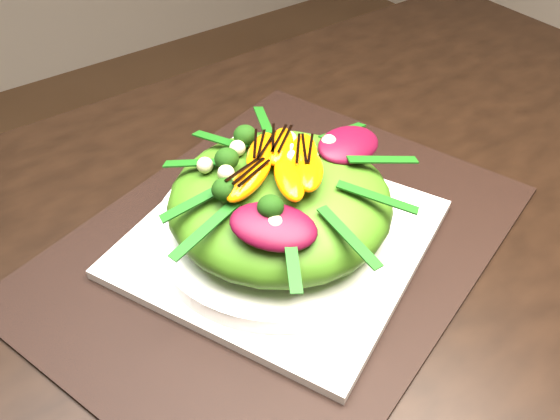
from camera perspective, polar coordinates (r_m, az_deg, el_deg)
dining_table at (r=0.60m, az=-3.35°, el=-10.87°), size 1.60×0.90×0.75m
placemat at (r=0.65m, az=-0.00°, el=-3.16°), size 0.61×0.53×0.00m
plate_base at (r=0.64m, az=-0.00°, el=-2.68°), size 0.38×0.38×0.01m
salad_bowl at (r=0.63m, az=-0.00°, el=-1.68°), size 0.31×0.31×0.02m
lettuce_mound at (r=0.60m, az=-0.00°, el=0.86°), size 0.29×0.29×0.08m
radicchio_leaf at (r=0.63m, az=6.62°, el=6.25°), size 0.09×0.06×0.02m
orange_segment at (r=0.58m, az=-2.08°, el=4.82°), size 0.07×0.04×0.02m
broccoli_floret at (r=0.57m, az=-8.30°, el=3.31°), size 0.04×0.04×0.03m
macadamia_nut at (r=0.57m, az=6.90°, el=2.64°), size 0.02×0.02×0.02m
balsamic_drizzle at (r=0.58m, az=-2.11°, el=5.57°), size 0.04×0.01×0.00m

